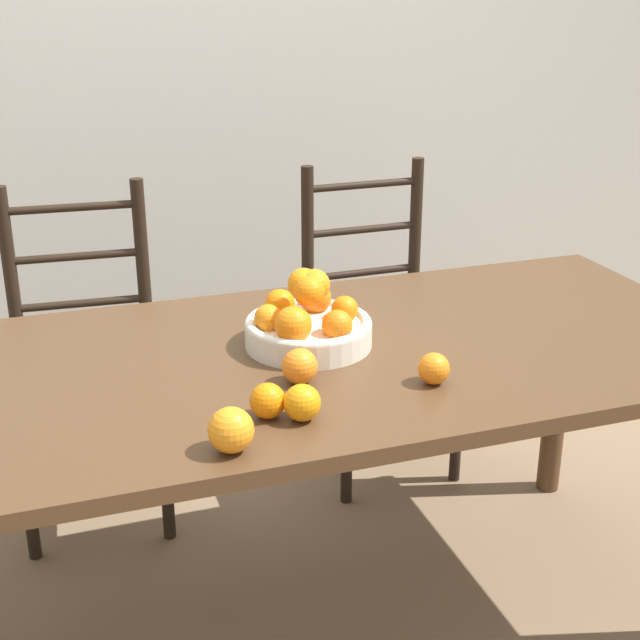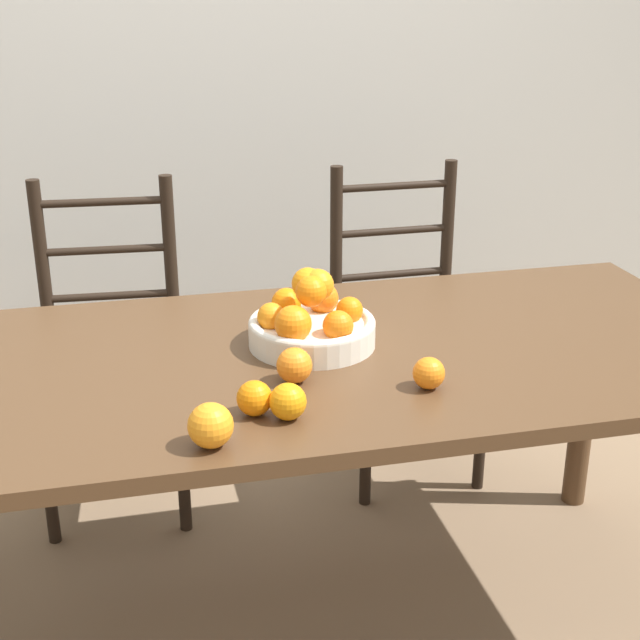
{
  "view_description": "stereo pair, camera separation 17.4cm",
  "coord_description": "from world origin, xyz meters",
  "px_view_note": "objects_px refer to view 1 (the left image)",
  "views": [
    {
      "loc": [
        -0.58,
        -1.74,
        1.55
      ],
      "look_at": [
        -0.0,
        -0.04,
        0.85
      ],
      "focal_mm": 50.0,
      "sensor_mm": 36.0,
      "label": 1
    },
    {
      "loc": [
        -0.42,
        -1.79,
        1.55
      ],
      "look_at": [
        -0.0,
        -0.04,
        0.85
      ],
      "focal_mm": 50.0,
      "sensor_mm": 36.0,
      "label": 2
    }
  ],
  "objects_px": {
    "orange_loose_0": "(302,403)",
    "orange_loose_1": "(231,430)",
    "chair_left": "(87,366)",
    "chair_right": "(377,328)",
    "orange_loose_2": "(268,401)",
    "fruit_bowl": "(307,322)",
    "orange_loose_4": "(300,366)",
    "orange_loose_3": "(434,369)"
  },
  "relations": [
    {
      "from": "orange_loose_2",
      "to": "chair_left",
      "type": "relative_size",
      "value": 0.07
    },
    {
      "from": "fruit_bowl",
      "to": "orange_loose_4",
      "type": "relative_size",
      "value": 3.86
    },
    {
      "from": "orange_loose_0",
      "to": "chair_left",
      "type": "xyz_separation_m",
      "value": [
        -0.33,
        1.03,
        -0.31
      ]
    },
    {
      "from": "orange_loose_0",
      "to": "chair_right",
      "type": "bearing_deg",
      "value": 60.41
    },
    {
      "from": "orange_loose_0",
      "to": "orange_loose_1",
      "type": "height_order",
      "value": "orange_loose_1"
    },
    {
      "from": "orange_loose_1",
      "to": "chair_right",
      "type": "height_order",
      "value": "chair_right"
    },
    {
      "from": "orange_loose_1",
      "to": "orange_loose_4",
      "type": "xyz_separation_m",
      "value": [
        0.2,
        0.23,
        -0.0
      ]
    },
    {
      "from": "orange_loose_0",
      "to": "orange_loose_4",
      "type": "bearing_deg",
      "value": 73.88
    },
    {
      "from": "orange_loose_2",
      "to": "orange_loose_3",
      "type": "bearing_deg",
      "value": 5.36
    },
    {
      "from": "orange_loose_0",
      "to": "orange_loose_1",
      "type": "relative_size",
      "value": 0.86
    },
    {
      "from": "orange_loose_2",
      "to": "orange_loose_4",
      "type": "bearing_deg",
      "value": 50.32
    },
    {
      "from": "orange_loose_4",
      "to": "chair_right",
      "type": "bearing_deg",
      "value": 58.27
    },
    {
      "from": "orange_loose_2",
      "to": "orange_loose_4",
      "type": "relative_size",
      "value": 0.93
    },
    {
      "from": "orange_loose_1",
      "to": "orange_loose_3",
      "type": "relative_size",
      "value": 1.25
    },
    {
      "from": "orange_loose_3",
      "to": "chair_right",
      "type": "relative_size",
      "value": 0.07
    },
    {
      "from": "orange_loose_2",
      "to": "chair_left",
      "type": "bearing_deg",
      "value": 105.45
    },
    {
      "from": "fruit_bowl",
      "to": "orange_loose_2",
      "type": "relative_size",
      "value": 4.16
    },
    {
      "from": "fruit_bowl",
      "to": "orange_loose_4",
      "type": "distance_m",
      "value": 0.2
    },
    {
      "from": "orange_loose_3",
      "to": "chair_left",
      "type": "xyz_separation_m",
      "value": [
        -0.64,
        0.96,
        -0.31
      ]
    },
    {
      "from": "chair_right",
      "to": "chair_left",
      "type": "bearing_deg",
      "value": 179.14
    },
    {
      "from": "fruit_bowl",
      "to": "orange_loose_2",
      "type": "height_order",
      "value": "fruit_bowl"
    },
    {
      "from": "orange_loose_3",
      "to": "chair_left",
      "type": "height_order",
      "value": "chair_left"
    },
    {
      "from": "orange_loose_1",
      "to": "orange_loose_2",
      "type": "distance_m",
      "value": 0.14
    },
    {
      "from": "orange_loose_2",
      "to": "chair_left",
      "type": "distance_m",
      "value": 1.08
    },
    {
      "from": "orange_loose_1",
      "to": "orange_loose_2",
      "type": "height_order",
      "value": "orange_loose_1"
    },
    {
      "from": "orange_loose_3",
      "to": "chair_right",
      "type": "bearing_deg",
      "value": 73.96
    },
    {
      "from": "orange_loose_0",
      "to": "orange_loose_1",
      "type": "bearing_deg",
      "value": -155.06
    },
    {
      "from": "orange_loose_3",
      "to": "chair_right",
      "type": "distance_m",
      "value": 1.05
    },
    {
      "from": "orange_loose_1",
      "to": "orange_loose_3",
      "type": "xyz_separation_m",
      "value": [
        0.46,
        0.14,
        -0.01
      ]
    },
    {
      "from": "fruit_bowl",
      "to": "orange_loose_0",
      "type": "distance_m",
      "value": 0.36
    },
    {
      "from": "fruit_bowl",
      "to": "orange_loose_1",
      "type": "height_order",
      "value": "fruit_bowl"
    },
    {
      "from": "fruit_bowl",
      "to": "chair_right",
      "type": "relative_size",
      "value": 0.29
    },
    {
      "from": "orange_loose_0",
      "to": "orange_loose_3",
      "type": "xyz_separation_m",
      "value": [
        0.31,
        0.07,
        -0.0
      ]
    },
    {
      "from": "chair_left",
      "to": "chair_right",
      "type": "relative_size",
      "value": 1.0
    },
    {
      "from": "orange_loose_3",
      "to": "chair_right",
      "type": "xyz_separation_m",
      "value": [
        0.28,
        0.96,
        -0.31
      ]
    },
    {
      "from": "chair_right",
      "to": "orange_loose_4",
      "type": "bearing_deg",
      "value": -122.6
    },
    {
      "from": "orange_loose_1",
      "to": "orange_loose_2",
      "type": "relative_size",
      "value": 1.2
    },
    {
      "from": "chair_right",
      "to": "orange_loose_2",
      "type": "bearing_deg",
      "value": -123.69
    },
    {
      "from": "orange_loose_1",
      "to": "orange_loose_4",
      "type": "height_order",
      "value": "orange_loose_1"
    },
    {
      "from": "fruit_bowl",
      "to": "orange_loose_3",
      "type": "distance_m",
      "value": 0.33
    },
    {
      "from": "orange_loose_0",
      "to": "orange_loose_2",
      "type": "bearing_deg",
      "value": 151.97
    },
    {
      "from": "orange_loose_1",
      "to": "chair_left",
      "type": "distance_m",
      "value": 1.16
    }
  ]
}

